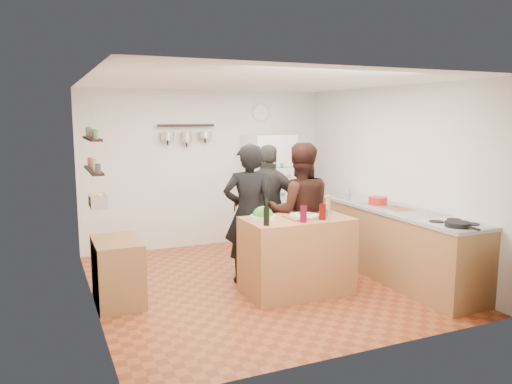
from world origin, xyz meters
name	(u,v)px	position (x,y,z in m)	size (l,w,h in m)	color
room_shell	(247,181)	(0.00, 0.39, 1.25)	(4.20, 4.20, 4.20)	brown
prep_island	(297,255)	(0.26, -0.50, 0.46)	(1.25, 0.72, 0.91)	#A6733D
pizza_board	(304,217)	(0.34, -0.52, 0.92)	(0.42, 0.34, 0.02)	#965236
pizza	(304,215)	(0.34, -0.52, 0.94)	(0.34, 0.34, 0.02)	beige
salad_bowl	(263,218)	(-0.16, -0.45, 0.94)	(0.29, 0.29, 0.06)	silver
wine_bottle	(266,216)	(-0.24, -0.72, 1.01)	(0.07, 0.07, 0.20)	black
wine_glass_near	(303,214)	(0.21, -0.74, 1.00)	(0.08, 0.08, 0.19)	#57071D
wine_glass_far	(322,212)	(0.48, -0.70, 1.00)	(0.08, 0.08, 0.19)	#4F0806
pepper_mill	(328,206)	(0.71, -0.45, 1.01)	(0.06, 0.06, 0.19)	#B07C49
salt_canister	(325,213)	(0.56, -0.62, 0.97)	(0.07, 0.07, 0.12)	#1A4C90
person_left	(249,214)	(-0.10, 0.10, 0.88)	(0.64, 0.42, 1.76)	black
person_center	(300,212)	(0.53, -0.08, 0.88)	(0.86, 0.67, 1.77)	black
person_back	(269,208)	(0.36, 0.47, 0.86)	(1.01, 0.42, 1.72)	#292825
counter_run	(396,244)	(1.70, -0.55, 0.45)	(0.63, 2.63, 0.90)	#9E7042
stove_top	(454,224)	(1.70, -1.50, 0.91)	(0.60, 0.62, 0.02)	white
skillet	(458,224)	(1.60, -1.65, 0.95)	(0.27, 0.27, 0.05)	black
sink	(359,199)	(1.70, 0.30, 0.92)	(0.50, 0.80, 0.03)	silver
cutting_board	(398,209)	(1.70, -0.55, 0.91)	(0.30, 0.40, 0.02)	brown
red_bowl	(378,201)	(1.65, -0.20, 0.97)	(0.25, 0.25, 0.10)	red
fridge	(269,190)	(0.95, 1.75, 0.90)	(0.70, 0.68, 1.80)	white
wall_clock	(261,113)	(0.95, 2.08, 2.15)	(0.30, 0.30, 0.03)	silver
spice_shelf_lower	(93,170)	(-1.93, 0.20, 1.50)	(0.12, 1.00, 0.03)	black
spice_shelf_upper	(92,139)	(-1.93, 0.20, 1.85)	(0.12, 1.00, 0.03)	black
produce_basket	(98,201)	(-1.90, 0.20, 1.15)	(0.18, 0.35, 0.14)	silver
side_table	(118,271)	(-1.74, 0.01, 0.36)	(0.50, 0.80, 0.73)	olive
pot_rack	(186,125)	(-0.35, 2.00, 1.95)	(0.90, 0.04, 0.04)	black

